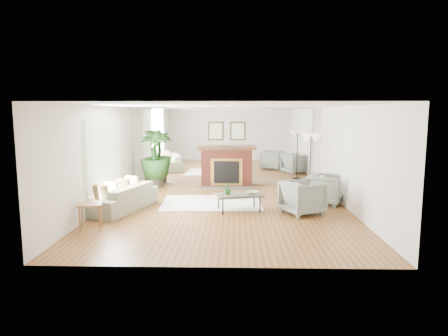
{
  "coord_description": "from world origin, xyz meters",
  "views": [
    {
      "loc": [
        0.24,
        -9.3,
        2.34
      ],
      "look_at": [
        -0.02,
        0.6,
        0.96
      ],
      "focal_mm": 32.0,
      "sensor_mm": 36.0,
      "label": 1
    }
  ],
  "objects_px": {
    "side_table": "(90,207)",
    "floor_lamp": "(311,143)",
    "fireplace": "(227,166)",
    "potted_ficus": "(154,157)",
    "armchair_front": "(303,197)",
    "sofa": "(122,198)",
    "coffee_table": "(239,195)",
    "armchair_back": "(326,189)"
  },
  "relations": [
    {
      "from": "fireplace",
      "to": "armchair_front",
      "type": "bearing_deg",
      "value": -62.18
    },
    {
      "from": "fireplace",
      "to": "side_table",
      "type": "bearing_deg",
      "value": -118.85
    },
    {
      "from": "coffee_table",
      "to": "armchair_front",
      "type": "xyz_separation_m",
      "value": [
        1.47,
        -0.18,
        -0.01
      ]
    },
    {
      "from": "floor_lamp",
      "to": "side_table",
      "type": "bearing_deg",
      "value": -143.43
    },
    {
      "from": "armchair_back",
      "to": "side_table",
      "type": "bearing_deg",
      "value": 140.87
    },
    {
      "from": "armchair_front",
      "to": "floor_lamp",
      "type": "xyz_separation_m",
      "value": [
        0.62,
        2.43,
        1.09
      ]
    },
    {
      "from": "armchair_front",
      "to": "potted_ficus",
      "type": "relative_size",
      "value": 0.48
    },
    {
      "from": "potted_ficus",
      "to": "floor_lamp",
      "type": "distance_m",
      "value": 4.82
    },
    {
      "from": "coffee_table",
      "to": "side_table",
      "type": "bearing_deg",
      "value": -153.08
    },
    {
      "from": "coffee_table",
      "to": "armchair_front",
      "type": "relative_size",
      "value": 1.41
    },
    {
      "from": "armchair_back",
      "to": "armchair_front",
      "type": "xyz_separation_m",
      "value": [
        -0.77,
        -1.04,
        0.0
      ]
    },
    {
      "from": "coffee_table",
      "to": "side_table",
      "type": "xyz_separation_m",
      "value": [
        -3.01,
        -1.53,
        0.06
      ]
    },
    {
      "from": "fireplace",
      "to": "armchair_front",
      "type": "height_order",
      "value": "fireplace"
    },
    {
      "from": "fireplace",
      "to": "armchair_back",
      "type": "xyz_separation_m",
      "value": [
        2.6,
        -2.42,
        -0.27
      ]
    },
    {
      "from": "sofa",
      "to": "armchair_front",
      "type": "height_order",
      "value": "armchair_front"
    },
    {
      "from": "sofa",
      "to": "armchair_back",
      "type": "bearing_deg",
      "value": 116.45
    },
    {
      "from": "side_table",
      "to": "floor_lamp",
      "type": "bearing_deg",
      "value": 36.57
    },
    {
      "from": "sofa",
      "to": "armchair_back",
      "type": "distance_m",
      "value": 5.12
    },
    {
      "from": "fireplace",
      "to": "potted_ficus",
      "type": "distance_m",
      "value": 2.3
    },
    {
      "from": "armchair_front",
      "to": "potted_ficus",
      "type": "height_order",
      "value": "potted_ficus"
    },
    {
      "from": "sofa",
      "to": "armchair_back",
      "type": "height_order",
      "value": "armchair_back"
    },
    {
      "from": "fireplace",
      "to": "floor_lamp",
      "type": "relative_size",
      "value": 1.18
    },
    {
      "from": "armchair_front",
      "to": "coffee_table",
      "type": "bearing_deg",
      "value": 57.3
    },
    {
      "from": "floor_lamp",
      "to": "armchair_back",
      "type": "bearing_deg",
      "value": -83.51
    },
    {
      "from": "fireplace",
      "to": "side_table",
      "type": "relative_size",
      "value": 3.59
    },
    {
      "from": "armchair_front",
      "to": "sofa",
      "type": "bearing_deg",
      "value": 61.26
    },
    {
      "from": "sofa",
      "to": "side_table",
      "type": "bearing_deg",
      "value": 9.92
    },
    {
      "from": "armchair_back",
      "to": "armchair_front",
      "type": "distance_m",
      "value": 1.3
    },
    {
      "from": "fireplace",
      "to": "side_table",
      "type": "distance_m",
      "value": 5.5
    },
    {
      "from": "coffee_table",
      "to": "side_table",
      "type": "height_order",
      "value": "side_table"
    },
    {
      "from": "sofa",
      "to": "fireplace",
      "type": "bearing_deg",
      "value": 160.13
    },
    {
      "from": "fireplace",
      "to": "sofa",
      "type": "distance_m",
      "value": 4.08
    },
    {
      "from": "coffee_table",
      "to": "side_table",
      "type": "distance_m",
      "value": 3.37
    },
    {
      "from": "fireplace",
      "to": "potted_ficus",
      "type": "relative_size",
      "value": 1.15
    },
    {
      "from": "fireplace",
      "to": "armchair_front",
      "type": "distance_m",
      "value": 3.92
    },
    {
      "from": "fireplace",
      "to": "armchair_back",
      "type": "relative_size",
      "value": 2.43
    },
    {
      "from": "sofa",
      "to": "armchair_front",
      "type": "bearing_deg",
      "value": 104.27
    },
    {
      "from": "side_table",
      "to": "floor_lamp",
      "type": "height_order",
      "value": "floor_lamp"
    },
    {
      "from": "coffee_table",
      "to": "potted_ficus",
      "type": "xyz_separation_m",
      "value": [
        -2.63,
        3.13,
        0.56
      ]
    },
    {
      "from": "potted_ficus",
      "to": "floor_lamp",
      "type": "relative_size",
      "value": 1.03
    },
    {
      "from": "coffee_table",
      "to": "potted_ficus",
      "type": "relative_size",
      "value": 0.67
    },
    {
      "from": "sofa",
      "to": "armchair_back",
      "type": "xyz_separation_m",
      "value": [
        5.05,
        0.82,
        0.08
      ]
    }
  ]
}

